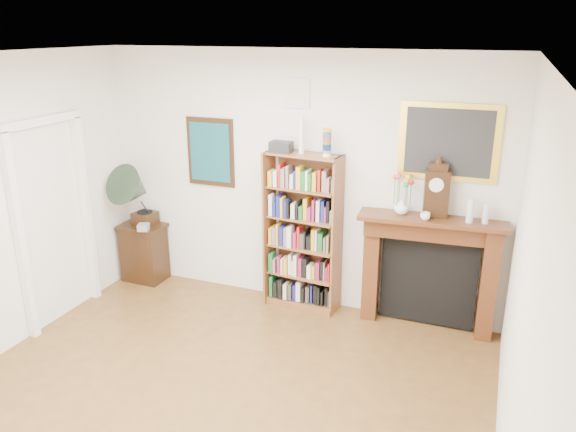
{
  "coord_description": "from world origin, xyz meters",
  "views": [
    {
      "loc": [
        2.04,
        -3.04,
        3.01
      ],
      "look_at": [
        0.24,
        1.6,
        1.32
      ],
      "focal_mm": 35.0,
      "sensor_mm": 36.0,
      "label": 1
    }
  ],
  "objects_px": {
    "bookshelf": "(302,224)",
    "side_cabinet": "(144,252)",
    "gramophone": "(136,191)",
    "mantel_clock": "(437,191)",
    "fireplace": "(429,262)",
    "bottle_right": "(486,213)",
    "bottle_left": "(470,210)",
    "cd_stack": "(143,227)",
    "flower_vase": "(401,206)",
    "teacup": "(425,216)"
  },
  "relations": [
    {
      "from": "gramophone",
      "to": "bookshelf",
      "type": "bearing_deg",
      "value": 11.01
    },
    {
      "from": "mantel_clock",
      "to": "gramophone",
      "type": "bearing_deg",
      "value": 172.01
    },
    {
      "from": "flower_vase",
      "to": "fireplace",
      "type": "bearing_deg",
      "value": 7.46
    },
    {
      "from": "flower_vase",
      "to": "cd_stack",
      "type": "bearing_deg",
      "value": -175.83
    },
    {
      "from": "flower_vase",
      "to": "bottle_left",
      "type": "distance_m",
      "value": 0.66
    },
    {
      "from": "cd_stack",
      "to": "gramophone",
      "type": "bearing_deg",
      "value": 150.35
    },
    {
      "from": "fireplace",
      "to": "gramophone",
      "type": "relative_size",
      "value": 1.83
    },
    {
      "from": "teacup",
      "to": "bottle_left",
      "type": "bearing_deg",
      "value": 11.12
    },
    {
      "from": "fireplace",
      "to": "flower_vase",
      "type": "height_order",
      "value": "flower_vase"
    },
    {
      "from": "side_cabinet",
      "to": "bottle_left",
      "type": "distance_m",
      "value": 3.88
    },
    {
      "from": "flower_vase",
      "to": "bookshelf",
      "type": "bearing_deg",
      "value": -179.02
    },
    {
      "from": "bottle_right",
      "to": "cd_stack",
      "type": "bearing_deg",
      "value": -176.7
    },
    {
      "from": "bookshelf",
      "to": "side_cabinet",
      "type": "height_order",
      "value": "bookshelf"
    },
    {
      "from": "gramophone",
      "to": "fireplace",
      "type": "bearing_deg",
      "value": 10.48
    },
    {
      "from": "bottle_left",
      "to": "bottle_right",
      "type": "relative_size",
      "value": 1.2
    },
    {
      "from": "bookshelf",
      "to": "gramophone",
      "type": "distance_m",
      "value": 2.05
    },
    {
      "from": "teacup",
      "to": "fireplace",
      "type": "bearing_deg",
      "value": 67.54
    },
    {
      "from": "bottle_left",
      "to": "gramophone",
      "type": "bearing_deg",
      "value": -178.06
    },
    {
      "from": "side_cabinet",
      "to": "mantel_clock",
      "type": "relative_size",
      "value": 1.31
    },
    {
      "from": "bookshelf",
      "to": "side_cabinet",
      "type": "bearing_deg",
      "value": -172.77
    },
    {
      "from": "side_cabinet",
      "to": "fireplace",
      "type": "bearing_deg",
      "value": 2.71
    },
    {
      "from": "flower_vase",
      "to": "bottle_right",
      "type": "height_order",
      "value": "bottle_right"
    },
    {
      "from": "fireplace",
      "to": "teacup",
      "type": "relative_size",
      "value": 15.48
    },
    {
      "from": "cd_stack",
      "to": "mantel_clock",
      "type": "height_order",
      "value": "mantel_clock"
    },
    {
      "from": "fireplace",
      "to": "gramophone",
      "type": "xyz_separation_m",
      "value": [
        -3.39,
        -0.19,
        0.45
      ]
    },
    {
      "from": "fireplace",
      "to": "cd_stack",
      "type": "height_order",
      "value": "fireplace"
    },
    {
      "from": "cd_stack",
      "to": "teacup",
      "type": "height_order",
      "value": "teacup"
    },
    {
      "from": "mantel_clock",
      "to": "flower_vase",
      "type": "bearing_deg",
      "value": 172.81
    },
    {
      "from": "bottle_right",
      "to": "gramophone",
      "type": "bearing_deg",
      "value": -177.74
    },
    {
      "from": "bookshelf",
      "to": "bottle_left",
      "type": "distance_m",
      "value": 1.74
    },
    {
      "from": "teacup",
      "to": "bottle_left",
      "type": "xyz_separation_m",
      "value": [
        0.41,
        0.08,
        0.08
      ]
    },
    {
      "from": "bookshelf",
      "to": "bottle_left",
      "type": "xyz_separation_m",
      "value": [
        1.7,
        -0.01,
        0.36
      ]
    },
    {
      "from": "bookshelf",
      "to": "fireplace",
      "type": "relative_size",
      "value": 1.38
    },
    {
      "from": "fireplace",
      "to": "teacup",
      "type": "xyz_separation_m",
      "value": [
        -0.06,
        -0.15,
        0.53
      ]
    },
    {
      "from": "fireplace",
      "to": "bottle_right",
      "type": "bearing_deg",
      "value": -9.2
    },
    {
      "from": "fireplace",
      "to": "bookshelf",
      "type": "bearing_deg",
      "value": 178.01
    },
    {
      "from": "bookshelf",
      "to": "bottle_right",
      "type": "xyz_separation_m",
      "value": [
        1.85,
        0.02,
        0.34
      ]
    },
    {
      "from": "bottle_left",
      "to": "teacup",
      "type": "bearing_deg",
      "value": -168.88
    },
    {
      "from": "bookshelf",
      "to": "gramophone",
      "type": "height_order",
      "value": "bookshelf"
    },
    {
      "from": "bookshelf",
      "to": "flower_vase",
      "type": "height_order",
      "value": "bookshelf"
    },
    {
      "from": "gramophone",
      "to": "cd_stack",
      "type": "bearing_deg",
      "value": -22.44
    },
    {
      "from": "gramophone",
      "to": "mantel_clock",
      "type": "distance_m",
      "value": 3.42
    },
    {
      "from": "mantel_clock",
      "to": "bottle_left",
      "type": "relative_size",
      "value": 2.28
    },
    {
      "from": "side_cabinet",
      "to": "flower_vase",
      "type": "height_order",
      "value": "flower_vase"
    },
    {
      "from": "flower_vase",
      "to": "teacup",
      "type": "bearing_deg",
      "value": -22.69
    },
    {
      "from": "gramophone",
      "to": "teacup",
      "type": "height_order",
      "value": "gramophone"
    },
    {
      "from": "bookshelf",
      "to": "teacup",
      "type": "bearing_deg",
      "value": 2.06
    },
    {
      "from": "bottle_right",
      "to": "mantel_clock",
      "type": "bearing_deg",
      "value": 177.53
    },
    {
      "from": "bookshelf",
      "to": "fireplace",
      "type": "height_order",
      "value": "bookshelf"
    },
    {
      "from": "teacup",
      "to": "flower_vase",
      "type": "bearing_deg",
      "value": 157.31
    }
  ]
}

